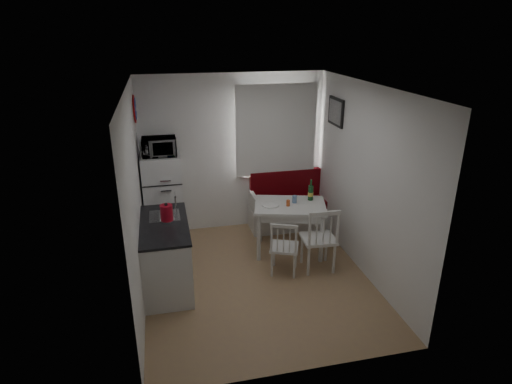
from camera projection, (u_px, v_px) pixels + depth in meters
floor at (257, 279)px, 5.92m from camera, size 3.00×3.50×0.02m
ceiling at (257, 87)px, 4.97m from camera, size 3.00×3.50×0.02m
wall_back at (233, 154)px, 7.03m from camera, size 3.00×0.02×2.60m
wall_front at (301, 259)px, 3.85m from camera, size 3.00×0.02×2.60m
wall_left at (136, 201)px, 5.13m from camera, size 0.02×3.50×2.60m
wall_right at (366, 182)px, 5.75m from camera, size 0.02×3.50×2.60m
window at (275, 133)px, 7.03m from camera, size 1.22×0.06×1.47m
curtain at (276, 131)px, 6.95m from camera, size 1.35×0.02×1.50m
kitchen_counter at (166, 254)px, 5.64m from camera, size 0.62×1.32×1.16m
wall_sign at (135, 109)px, 6.15m from camera, size 0.03×0.40×0.40m
picture_frame at (336, 112)px, 6.48m from camera, size 0.04×0.52×0.42m
bench at (289, 209)px, 7.36m from camera, size 1.36×0.52×0.97m
dining_table at (290, 210)px, 6.40m from camera, size 1.20×0.98×0.78m
chair_left at (286, 243)px, 5.82m from camera, size 0.49×0.49×0.44m
chair_right at (322, 233)px, 5.88m from camera, size 0.48×0.46×0.52m
fridge at (164, 200)px, 6.68m from camera, size 0.58×0.58×1.46m
microwave at (159, 147)px, 6.32m from camera, size 0.50×0.34×0.28m
kettle at (167, 213)px, 5.48m from camera, size 0.19×0.19×0.25m
wine_bottle at (311, 190)px, 6.47m from camera, size 0.08×0.08×0.32m
drinking_glass_orange at (288, 203)px, 6.30m from camera, size 0.05×0.05×0.09m
drinking_glass_blue at (294, 199)px, 6.41m from camera, size 0.07×0.07×0.11m
plate at (270, 205)px, 6.32m from camera, size 0.25×0.25×0.02m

